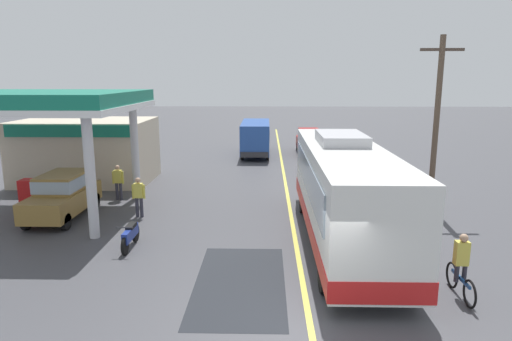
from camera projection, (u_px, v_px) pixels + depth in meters
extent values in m
plane|color=#424247|center=(282.00, 164.00, 29.97)|extent=(120.00, 120.00, 0.00)
cube|color=#D8CC4C|center=(285.00, 180.00, 25.08)|extent=(0.16, 50.00, 0.01)
cube|color=#26282D|center=(240.00, 283.00, 12.58)|extent=(2.51, 5.10, 0.01)
cube|color=white|center=(344.00, 189.00, 15.49)|extent=(2.50, 11.00, 2.90)
cube|color=red|center=(343.00, 219.00, 15.71)|extent=(2.54, 11.04, 0.56)
cube|color=#8C9EAD|center=(386.00, 224.00, 10.05)|extent=(2.30, 0.10, 1.40)
cube|color=#8C9EAD|center=(308.00, 176.00, 15.42)|extent=(0.06, 9.35, 1.10)
cube|color=#8C9EAD|center=(382.00, 176.00, 15.36)|extent=(0.06, 9.35, 1.10)
cube|color=white|center=(388.00, 194.00, 9.92)|extent=(1.75, 0.08, 0.32)
cube|color=#B2B2B7|center=(341.00, 138.00, 16.13)|extent=(1.60, 2.80, 0.36)
cylinder|color=black|center=(325.00, 274.00, 11.97)|extent=(0.30, 1.00, 1.00)
cylinder|color=black|center=(408.00, 275.00, 11.92)|extent=(0.30, 1.00, 1.00)
cylinder|color=black|center=(304.00, 201.00, 19.02)|extent=(0.30, 1.00, 1.00)
cylinder|color=black|center=(356.00, 202.00, 18.97)|extent=(0.30, 1.00, 1.00)
cube|color=#147259|center=(20.00, 98.00, 17.90)|extent=(9.00, 7.00, 0.50)
cube|color=white|center=(21.00, 107.00, 17.97)|extent=(9.10, 7.10, 0.24)
cylinder|color=silver|center=(90.00, 175.00, 15.69)|extent=(0.36, 0.36, 4.60)
cylinder|color=silver|center=(135.00, 150.00, 20.97)|extent=(0.36, 0.36, 4.60)
cube|color=red|center=(30.00, 197.00, 18.73)|extent=(0.70, 0.60, 1.50)
cube|color=beige|center=(87.00, 151.00, 24.61)|extent=(7.00, 4.40, 3.40)
cube|color=#147259|center=(67.00, 131.00, 22.14)|extent=(6.30, 0.10, 0.60)
cube|color=olive|center=(63.00, 201.00, 18.30)|extent=(1.70, 4.20, 0.80)
cube|color=olive|center=(63.00, 182.00, 18.34)|extent=(1.50, 2.31, 0.70)
cube|color=#8C9EAD|center=(63.00, 182.00, 18.34)|extent=(1.53, 2.35, 0.49)
cylinder|color=black|center=(26.00, 221.00, 16.93)|extent=(0.20, 0.64, 0.64)
cylinder|color=black|center=(65.00, 222.00, 16.90)|extent=(0.20, 0.64, 0.64)
cylinder|color=black|center=(62.00, 200.00, 19.87)|extent=(0.20, 0.64, 0.64)
cylinder|color=black|center=(95.00, 200.00, 19.83)|extent=(0.20, 0.64, 0.64)
cube|color=#264C9E|center=(256.00, 136.00, 33.00)|extent=(2.00, 6.00, 2.10)
cube|color=#8C9EAD|center=(256.00, 131.00, 32.92)|extent=(2.04, 5.10, 0.80)
cube|color=#2D2D33|center=(254.00, 155.00, 30.19)|extent=(1.90, 0.16, 0.36)
cylinder|color=black|center=(242.00, 154.00, 31.27)|extent=(0.22, 0.76, 0.76)
cylinder|color=black|center=(267.00, 155.00, 31.23)|extent=(0.22, 0.76, 0.76)
cylinder|color=black|center=(245.00, 146.00, 35.18)|extent=(0.22, 0.76, 0.76)
cylinder|color=black|center=(267.00, 146.00, 35.14)|extent=(0.22, 0.76, 0.76)
torus|color=black|center=(470.00, 294.00, 11.17)|extent=(0.06, 0.72, 0.72)
torus|color=black|center=(452.00, 275.00, 12.25)|extent=(0.06, 0.72, 0.72)
cube|color=#1E4C8C|center=(461.00, 279.00, 11.68)|extent=(0.06, 1.10, 0.08)
cube|color=#D8CC4C|center=(462.00, 253.00, 11.64)|extent=(0.34, 0.24, 0.64)
sphere|color=tan|center=(464.00, 238.00, 11.51)|extent=(0.22, 0.22, 0.22)
cylinder|color=#2D2D38|center=(457.00, 272.00, 11.70)|extent=(0.12, 0.12, 0.55)
cylinder|color=#2D2D38|center=(465.00, 272.00, 11.69)|extent=(0.12, 0.12, 0.55)
cylinder|color=black|center=(125.00, 246.00, 14.55)|extent=(0.10, 0.60, 0.60)
cylinder|color=black|center=(136.00, 233.00, 15.73)|extent=(0.10, 0.60, 0.60)
cube|color=navy|center=(130.00, 233.00, 15.10)|extent=(0.20, 1.30, 0.36)
cube|color=black|center=(131.00, 226.00, 15.20)|extent=(0.24, 0.60, 0.12)
cylinder|color=#2D2D33|center=(124.00, 227.00, 14.48)|extent=(0.55, 0.04, 0.04)
cylinder|color=#33333F|center=(137.00, 207.00, 18.46)|extent=(0.14, 0.14, 0.82)
cylinder|color=#33333F|center=(141.00, 207.00, 18.46)|extent=(0.14, 0.14, 0.82)
cube|color=#D8CC4C|center=(138.00, 191.00, 18.32)|extent=(0.36, 0.22, 0.60)
sphere|color=tan|center=(138.00, 180.00, 18.23)|extent=(0.22, 0.22, 0.22)
cylinder|color=#D8CC4C|center=(133.00, 192.00, 18.33)|extent=(0.09, 0.09, 0.58)
cylinder|color=#D8CC4C|center=(144.00, 192.00, 18.32)|extent=(0.09, 0.09, 0.58)
cylinder|color=#33333F|center=(117.00, 191.00, 21.05)|extent=(0.14, 0.14, 0.82)
cylinder|color=#33333F|center=(121.00, 191.00, 21.04)|extent=(0.14, 0.14, 0.82)
cube|color=#D8CC4C|center=(118.00, 177.00, 20.90)|extent=(0.36, 0.22, 0.60)
sphere|color=tan|center=(117.00, 167.00, 20.81)|extent=(0.22, 0.22, 0.22)
cylinder|color=#D8CC4C|center=(113.00, 178.00, 20.92)|extent=(0.09, 0.09, 0.58)
cylinder|color=#D8CC4C|center=(123.00, 178.00, 20.91)|extent=(0.09, 0.09, 0.58)
cube|color=maroon|center=(309.00, 144.00, 33.94)|extent=(1.70, 4.20, 0.80)
cube|color=maroon|center=(309.00, 134.00, 33.98)|extent=(1.50, 2.31, 0.70)
cube|color=#8C9EAD|center=(309.00, 134.00, 33.98)|extent=(1.53, 2.35, 0.49)
cylinder|color=black|center=(300.00, 152.00, 32.57)|extent=(0.20, 0.64, 0.64)
cylinder|color=black|center=(321.00, 152.00, 32.53)|extent=(0.20, 0.64, 0.64)
cylinder|color=black|center=(298.00, 146.00, 35.50)|extent=(0.20, 0.64, 0.64)
cylinder|color=black|center=(317.00, 146.00, 35.47)|extent=(0.20, 0.64, 0.64)
cylinder|color=brown|center=(436.00, 124.00, 19.17)|extent=(0.24, 0.24, 7.38)
cube|color=#4C3D33|center=(442.00, 50.00, 18.54)|extent=(1.80, 0.12, 0.12)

